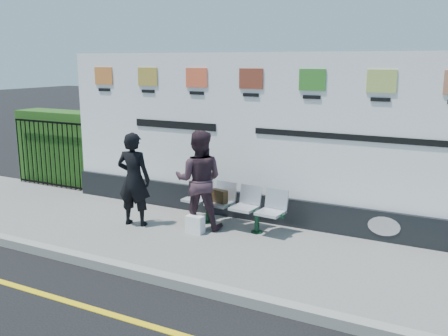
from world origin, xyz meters
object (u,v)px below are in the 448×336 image
object	(u,v)px
woman_right	(199,180)
woman_left	(134,179)
billboard	(252,149)
bench	(232,216)

from	to	relation	value
woman_right	woman_left	bearing A→B (deg)	-1.87
billboard	bench	distance (m)	1.26
bench	woman_left	world-z (taller)	woman_left
billboard	bench	size ratio (longest dim) A/B	4.17
billboard	woman_right	world-z (taller)	billboard
billboard	woman_right	bearing A→B (deg)	-121.70
billboard	woman_left	distance (m)	2.17
woman_right	billboard	bearing A→B (deg)	-142.22
woman_left	woman_right	xyz separation A→B (m)	(1.10, 0.37, 0.03)
bench	woman_right	bearing A→B (deg)	-143.85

